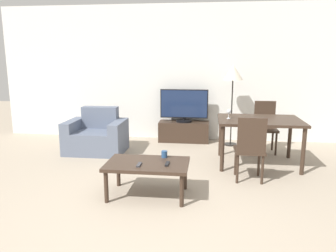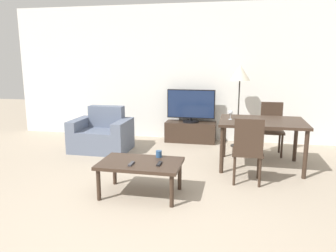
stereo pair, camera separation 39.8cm
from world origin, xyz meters
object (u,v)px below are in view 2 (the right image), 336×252
Objects in this scene: coffee_table at (140,166)px; dining_table at (262,126)px; armchair at (102,135)px; wine_glass_left at (230,113)px; dining_chair_far at (271,126)px; tv at (191,106)px; dining_chair_near at (248,148)px; floor_lamp at (240,76)px; remote_secondary at (131,164)px; remote_primary at (159,164)px; cup_white_near at (159,154)px; tv_stand at (191,132)px.

dining_table is (1.50, 1.40, 0.27)m from coffee_table.
armchair is 2.39m from wine_glass_left.
coffee_table is at bearing -128.24° from dining_chair_far.
tv reaches higher than wine_glass_left.
wine_glass_left is at bearing -176.82° from dining_table.
armchair is 2.81m from dining_table.
dining_chair_near is at bearing -24.57° from armchair.
armchair is at bearing 172.11° from dining_table.
tv is 0.62× the size of floor_lamp.
dining_table is 2.20m from remote_secondary.
tv is at bearing 90.33° from remote_primary.
dining_chair_near is (2.54, -1.16, 0.21)m from armchair.
armchair is 2.12m from cup_white_near.
tv_stand is 0.65× the size of floor_lamp.
floor_lamp is (1.15, 2.55, 0.96)m from coffee_table.
floor_lamp is (2.41, 0.76, 1.05)m from armchair.
wine_glass_left is at bearing 61.38° from remote_primary.
wine_glass_left is (0.79, -1.35, 0.63)m from tv_stand.
dining_chair_far is (1.49, -0.54, -0.23)m from tv.
wine_glass_left reaches higher than coffee_table.
cup_white_near is (-0.07, 0.28, 0.03)m from remote_primary.
tv is at bearing 133.89° from dining_table.
floor_lamp is at bearing -10.87° from tv_stand.
tv_stand is (1.49, 0.94, -0.08)m from armchair.
tv is 1.05× the size of dining_chair_near.
dining_chair_near is at bearing 19.65° from cup_white_near.
floor_lamp reaches higher than remote_secondary.
floor_lamp is 2.66m from cup_white_near.
dining_chair_far reaches higher than cup_white_near.
tv_stand is at bearing 169.13° from floor_lamp.
tv_stand is at bearing 85.16° from coffee_table.
remote_primary is at bearing -146.82° from dining_chair_near.
remote_primary is at bearing -89.67° from tv.
dining_chair_near is (1.05, -2.10, 0.29)m from tv_stand.
armchair is 3.01m from dining_chair_far.
dining_chair_near is 0.59× the size of floor_lamp.
wine_glass_left is (-0.47, -0.03, 0.19)m from dining_table.
coffee_table is (-0.23, -2.72, 0.17)m from tv_stand.
dining_table is at bearing -7.89° from armchair.
dining_chair_far is 2.49m from cup_white_near.
armchair reaches higher than tv_stand.
dining_table is 8.40× the size of remote_secondary.
dining_table is 14.90× the size of cup_white_near.
tv is 2.75m from coffee_table.
floor_lamp is at bearing 65.34° from remote_secondary.
coffee_table is 0.15m from remote_secondary.
remote_primary is 1.03× the size of wine_glass_left.
dining_chair_near is 10.62× the size of cup_white_near.
coffee_table is at bearing 168.68° from remote_primary.
floor_lamp is 3.07m from remote_secondary.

